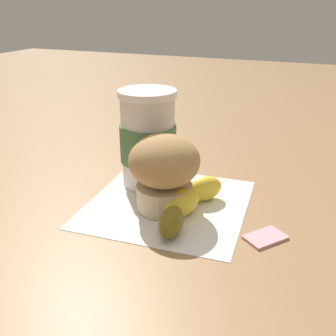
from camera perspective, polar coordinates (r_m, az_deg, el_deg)
name	(u,v)px	position (r m, az deg, el deg)	size (l,w,h in m)	color
ground_plane	(168,204)	(0.57, 0.00, -5.19)	(3.00, 3.00, 0.00)	#936D47
paper_napkin	(168,203)	(0.57, 0.00, -5.12)	(0.22, 0.22, 0.00)	white
coffee_cup	(148,139)	(0.61, -2.91, 4.20)	(0.09, 0.09, 0.15)	silver
muffin	(165,169)	(0.54, -0.43, -0.19)	(0.10, 0.10, 0.11)	beige
banana	(186,203)	(0.53, 2.66, -5.11)	(0.07, 0.16, 0.04)	yellow
sugar_packet	(265,236)	(0.51, 13.95, -9.59)	(0.05, 0.03, 0.01)	pink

